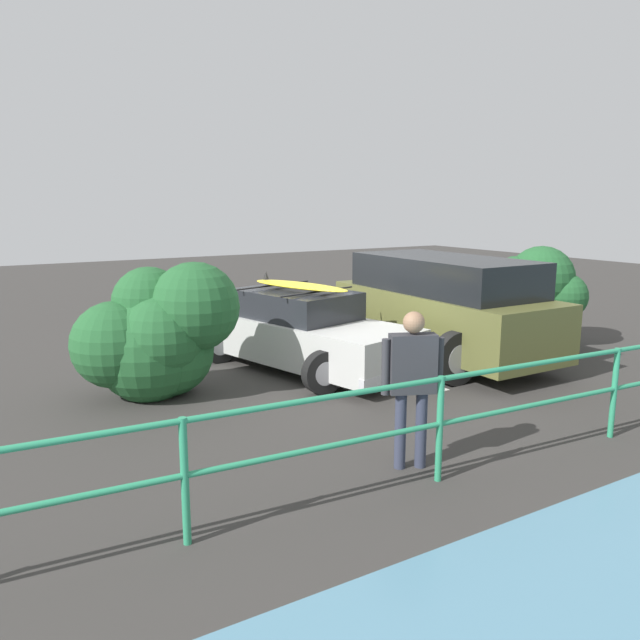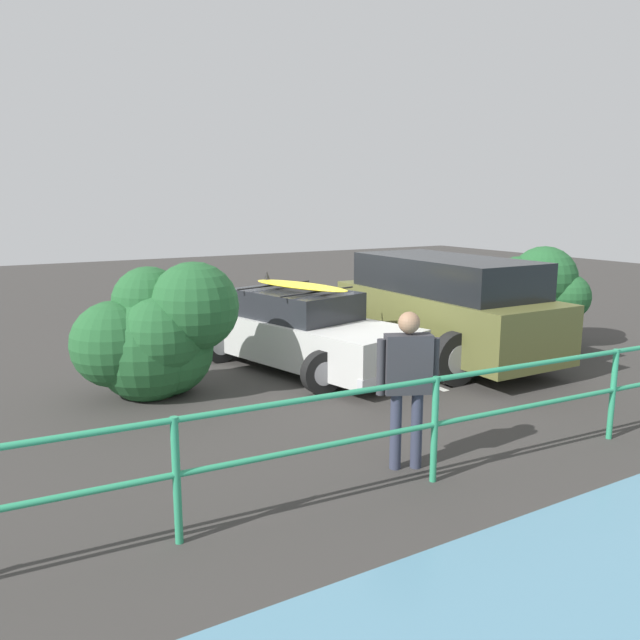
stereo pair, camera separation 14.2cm
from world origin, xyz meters
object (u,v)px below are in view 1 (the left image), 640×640
Objects in this scene: person_bystander at (412,375)px; bush_near_left at (157,335)px; suv_car at (442,307)px; bush_near_right at (541,294)px; sedan_car at (301,331)px.

bush_near_left reaches higher than person_bystander.
bush_near_left reaches higher than suv_car.
person_bystander is 0.87× the size of bush_near_right.
bush_near_left is at bearing -5.38° from suv_car.
bush_near_right reaches higher than sedan_car.
person_bystander is at bearing 76.37° from sedan_car.
person_bystander is at bearing 111.92° from bush_near_left.
suv_car is at bearing 161.89° from sedan_car.
bush_near_left reaches higher than bush_near_right.
bush_near_right is (-7.58, 0.65, 0.12)m from bush_near_left.
bush_near_left is (1.58, -3.93, -0.11)m from person_bystander.
bush_near_left is (5.13, -0.48, -0.05)m from suv_car.
person_bystander is (1.03, 4.27, 0.39)m from sedan_car.
suv_car reaches higher than sedan_car.
person_bystander is at bearing 44.18° from suv_car.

